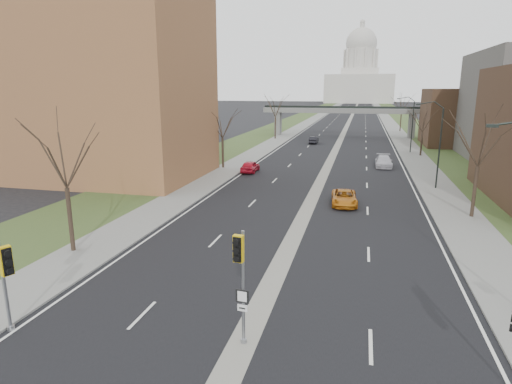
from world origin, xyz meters
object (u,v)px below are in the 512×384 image
at_px(car_right_mid, 384,161).
at_px(signal_pole_median, 241,269).
at_px(car_left_far, 314,140).
at_px(car_right_near, 344,198).
at_px(car_left_near, 250,166).

bearing_deg(car_right_mid, signal_pole_median, -99.18).
xyz_separation_m(signal_pole_median, car_right_mid, (7.14, 43.22, -2.57)).
height_order(car_left_far, car_right_near, car_left_far).
distance_m(signal_pole_median, car_right_mid, 43.88).
relative_size(car_left_far, car_right_near, 0.85).
xyz_separation_m(signal_pole_median, car_left_far, (-4.53, 65.88, -2.66)).
xyz_separation_m(car_left_near, car_right_mid, (16.07, 7.71, 0.02)).
distance_m(car_left_far, car_right_mid, 25.49).
bearing_deg(signal_pole_median, car_right_near, 88.21).
xyz_separation_m(car_left_far, car_right_mid, (11.68, -22.66, 0.09)).
distance_m(car_left_near, car_right_near, 17.47).
bearing_deg(signal_pole_median, car_right_mid, 86.30).
height_order(signal_pole_median, car_left_near, signal_pole_median).
xyz_separation_m(signal_pole_median, car_left_near, (-8.93, 35.51, -2.59)).
distance_m(car_left_near, car_left_far, 30.68).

